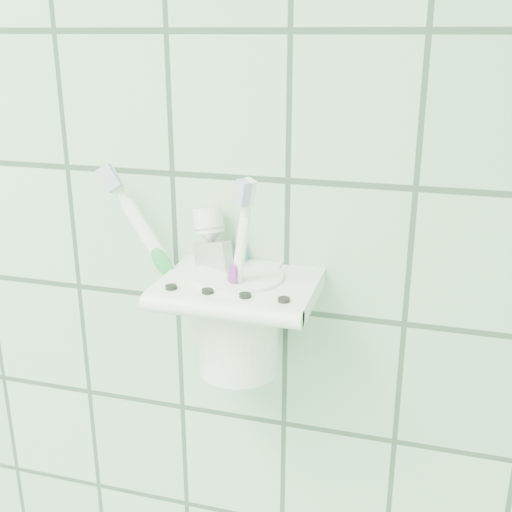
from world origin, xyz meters
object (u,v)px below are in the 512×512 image
Objects in this scene: holder_bracket at (240,289)px; cup at (238,319)px; toothbrush_orange at (223,271)px; toothbrush_pink at (222,253)px; toothpaste_tube at (227,279)px; toothbrush_blue at (246,261)px.

holder_bracket is 0.03m from cup.
toothbrush_orange is (-0.01, -0.01, 0.05)m from cup.
holder_bracket is 0.02m from toothbrush_orange.
toothpaste_tube is at bearing -47.44° from toothbrush_pink.
toothpaste_tube is (-0.01, -0.02, -0.01)m from toothbrush_blue.
toothbrush_pink reaches higher than cup.
holder_bracket is 0.73× the size of toothbrush_blue.
toothbrush_pink is at bearing -155.27° from toothbrush_blue.
toothbrush_orange is at bearing -161.76° from holder_bracket.
toothpaste_tube is at bearing -142.00° from toothbrush_blue.
toothbrush_blue is at bearing 74.79° from cup.
holder_bracket is at bearing -32.22° from toothbrush_pink.
cup is 0.05m from toothbrush_blue.
toothbrush_pink is at bearing 156.58° from toothbrush_orange.
toothbrush_orange is at bearing -137.13° from toothbrush_blue.
toothpaste_tube is (-0.01, -0.00, 0.04)m from cup.
cup is 0.62× the size of toothpaste_tube.
toothbrush_orange is at bearing -139.48° from cup.
toothbrush_pink is (-0.02, 0.00, 0.03)m from holder_bracket.
holder_bracket is at bearing -56.72° from cup.
toothpaste_tube is (0.00, 0.01, -0.01)m from toothbrush_orange.
cup is 0.53× the size of toothbrush_orange.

